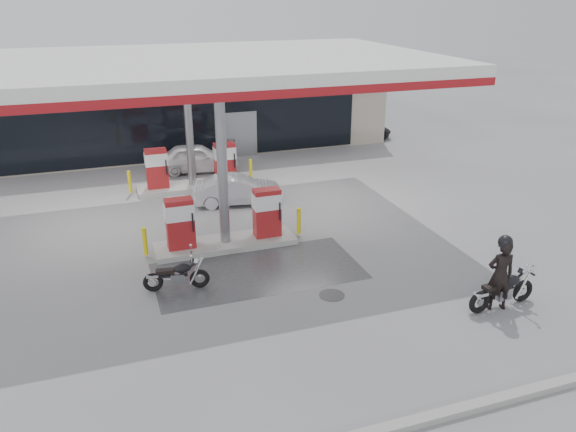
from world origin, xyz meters
name	(u,v)px	position (x,y,z in m)	size (l,w,h in m)	color
ground	(242,274)	(0.00, 0.00, 0.00)	(90.00, 90.00, 0.00)	gray
wet_patch	(258,271)	(0.50, 0.00, 0.00)	(6.00, 3.00, 0.00)	#4C4C4F
drain_cover	(332,295)	(2.00, -2.00, 0.00)	(0.70, 0.70, 0.01)	#38383A
store_building	(164,105)	(0.01, 15.94, 2.01)	(22.00, 8.22, 4.00)	beige
canopy	(199,67)	(0.00, 5.00, 5.27)	(16.00, 10.02, 5.51)	silver
pump_island_near	(225,226)	(0.00, 2.00, 0.71)	(5.14, 1.30, 1.78)	#9E9E99
pump_island_far	(192,171)	(0.00, 8.00, 0.71)	(5.14, 1.30, 1.78)	#9E9E99
main_motorcycle	(503,291)	(5.95, -3.96, 0.47)	(2.07, 0.79, 1.06)	black
biker_main	(500,275)	(5.75, -3.98, 0.97)	(0.71, 0.46, 1.94)	black
parked_motorcycle	(177,276)	(-1.88, -0.30, 0.41)	(1.81, 0.71, 0.93)	black
sedan_white	(197,158)	(0.60, 10.20, 0.63)	(1.49, 3.70, 1.26)	white
attendant	(232,157)	(1.95, 9.00, 0.86)	(0.84, 0.65, 1.72)	#5A5B60
hatchback_silver	(237,190)	(1.32, 5.60, 0.56)	(1.18, 3.37, 1.11)	#A5A7AD
parked_car_right	(357,129)	(10.00, 13.30, 0.52)	(1.73, 3.76, 1.04)	black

